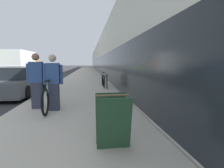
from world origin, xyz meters
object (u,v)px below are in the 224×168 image
(person_bystander, at_px, (37,81))
(moving_truck, at_px, (22,63))
(bike_rack_hoop, at_px, (107,80))
(cruiser_bike_nearest, at_px, (103,80))
(parked_sedan_curbside, at_px, (18,82))
(person_rider, at_px, (53,83))
(sandwich_board_sign, at_px, (113,120))
(tandem_bicycle, at_px, (52,95))

(person_bystander, height_order, moving_truck, moving_truck)
(bike_rack_hoop, bearing_deg, person_bystander, -123.80)
(cruiser_bike_nearest, distance_m, moving_truck, 15.67)
(parked_sedan_curbside, bearing_deg, bike_rack_hoop, 9.18)
(bike_rack_hoop, relative_size, parked_sedan_curbside, 0.19)
(parked_sedan_curbside, bearing_deg, person_rider, -56.27)
(sandwich_board_sign, bearing_deg, tandem_bicycle, 119.02)
(person_rider, height_order, moving_truck, moving_truck)
(tandem_bicycle, distance_m, sandwich_board_sign, 3.24)
(tandem_bicycle, xyz_separation_m, person_rider, (0.12, -0.31, 0.44))
(tandem_bicycle, xyz_separation_m, person_bystander, (-0.44, 0.00, 0.47))
(person_rider, distance_m, cruiser_bike_nearest, 5.42)
(person_bystander, distance_m, bike_rack_hoop, 4.68)
(tandem_bicycle, xyz_separation_m, sandwich_board_sign, (1.57, -2.83, 0.05))
(tandem_bicycle, height_order, person_rider, person_rider)
(bike_rack_hoop, height_order, moving_truck, moving_truck)
(tandem_bicycle, distance_m, parked_sedan_curbside, 3.87)
(tandem_bicycle, height_order, moving_truck, moving_truck)
(person_rider, xyz_separation_m, sandwich_board_sign, (1.45, -2.52, -0.39))
(tandem_bicycle, height_order, parked_sedan_curbside, parked_sedan_curbside)
(cruiser_bike_nearest, relative_size, moving_truck, 0.25)
(tandem_bicycle, relative_size, person_bystander, 1.46)
(bike_rack_hoop, bearing_deg, person_rider, -115.89)
(parked_sedan_curbside, bearing_deg, cruiser_bike_nearest, 20.27)
(person_rider, bearing_deg, person_bystander, 150.93)
(sandwich_board_sign, bearing_deg, parked_sedan_curbside, 122.16)
(cruiser_bike_nearest, xyz_separation_m, parked_sedan_curbside, (-4.24, -1.56, 0.12))
(person_rider, bearing_deg, bike_rack_hoop, 64.11)
(moving_truck, bearing_deg, tandem_bicycle, -67.99)
(sandwich_board_sign, height_order, moving_truck, moving_truck)
(cruiser_bike_nearest, height_order, moving_truck, moving_truck)
(person_bystander, bearing_deg, sandwich_board_sign, -54.61)
(sandwich_board_sign, height_order, parked_sedan_curbside, parked_sedan_curbside)
(tandem_bicycle, bearing_deg, moving_truck, 112.01)
(person_bystander, distance_m, moving_truck, 18.69)
(moving_truck, bearing_deg, person_rider, -68.00)
(tandem_bicycle, bearing_deg, person_bystander, 179.57)
(bike_rack_hoop, distance_m, sandwich_board_sign, 6.74)
(person_rider, xyz_separation_m, cruiser_bike_nearest, (1.91, 5.05, -0.46))
(tandem_bicycle, height_order, cruiser_bike_nearest, tandem_bicycle)
(bike_rack_hoop, distance_m, parked_sedan_curbside, 4.42)
(person_rider, height_order, parked_sedan_curbside, person_rider)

